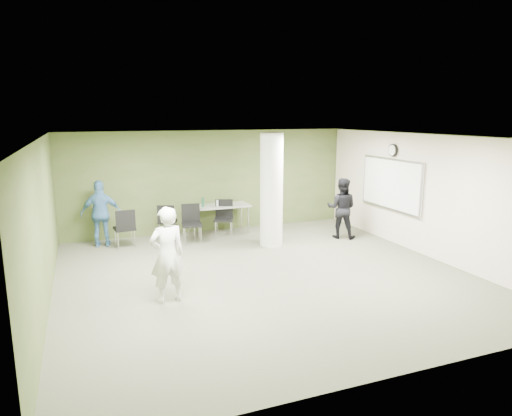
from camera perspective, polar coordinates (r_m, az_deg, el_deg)
name	(u,v)px	position (r m, az deg, el deg)	size (l,w,h in m)	color
floor	(264,275)	(9.40, 1.03, -8.40)	(8.00, 8.00, 0.00)	#4E4F3E
ceiling	(265,137)	(8.85, 1.09, 8.90)	(8.00, 8.00, 0.00)	white
wall_back	(210,181)	(12.76, -5.72, 3.35)	(8.00, 0.02, 2.80)	#445729
wall_left	(43,225)	(8.41, -25.10, -1.97)	(0.02, 8.00, 2.80)	#445729
wall_right_cream	(426,196)	(11.14, 20.50, 1.47)	(0.02, 8.00, 2.80)	beige
column	(271,190)	(11.22, 1.95, 2.27)	(0.56, 0.56, 2.80)	silver
whiteboard	(391,184)	(11.99, 16.48, 2.88)	(0.05, 2.30, 1.30)	silver
wall_clock	(393,150)	(11.90, 16.72, 6.93)	(0.06, 0.32, 0.32)	black
folding_table	(218,207)	(12.47, -4.75, 0.12)	(1.68, 0.74, 1.05)	#969691
wastebasket	(171,235)	(12.06, -10.53, -3.39)	(0.24, 0.24, 0.28)	#4C4C4C
chair_back_left	(125,226)	(11.56, -16.06, -2.12)	(0.53, 0.53, 0.97)	black
chair_back_right	(167,219)	(12.17, -11.08, -1.34)	(0.59, 0.59, 0.92)	black
chair_table_left	(191,220)	(11.76, -8.08, -1.52)	(0.54, 0.54, 0.98)	black
chair_table_right	(224,215)	(12.24, -4.04, -0.90)	(0.64, 0.64, 0.99)	black
woman_white	(167,255)	(8.02, -11.04, -5.78)	(0.62, 0.41, 1.70)	white
man_black	(342,208)	(12.21, 10.65, -0.03)	(0.78, 0.61, 1.60)	black
man_blue	(101,214)	(11.84, -18.79, -0.68)	(0.97, 0.40, 1.65)	teal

